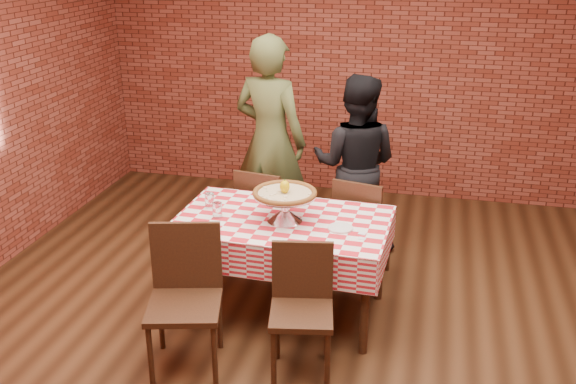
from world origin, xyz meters
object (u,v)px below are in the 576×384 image
object	(u,v)px
pizza	(285,194)
chair_far_right	(363,227)
chair_far_left	(267,216)
diner_black	(355,165)
condiment_caddy	(298,196)
water_glass_right	(210,200)
pizza_stand	(285,208)
table	(283,266)
chair_near_left	(184,304)
diner_olive	(270,141)
water_glass_left	(217,210)
chair_near_right	(301,317)

from	to	relation	value
pizza	chair_far_right	distance (m)	1.01
chair_far_left	chair_far_right	world-z (taller)	same
diner_black	condiment_caddy	bearing A→B (deg)	74.90
water_glass_right	pizza_stand	bearing A→B (deg)	-10.16
table	chair_near_left	distance (m)	0.92
chair_far_left	pizza	bearing A→B (deg)	123.82
table	diner_olive	world-z (taller)	diner_olive
pizza_stand	water_glass_right	bearing A→B (deg)	169.84
table	chair_far_right	world-z (taller)	chair_far_right
pizza_stand	water_glass_left	size ratio (longest dim) A/B	4.09
table	chair_far_right	size ratio (longest dim) A/B	1.70
water_glass_right	pizza	bearing A→B (deg)	-10.16
water_glass_left	chair_far_right	world-z (taller)	chair_far_right
condiment_caddy	chair_far_left	bearing A→B (deg)	156.89
water_glass_left	diner_olive	bearing A→B (deg)	87.80
water_glass_right	diner_olive	size ratio (longest dim) A/B	0.06
chair_far_left	chair_far_right	bearing A→B (deg)	-172.63
diner_black	water_glass_right	bearing A→B (deg)	53.99
chair_near_left	water_glass_right	bearing A→B (deg)	83.97
chair_near_right	water_glass_right	bearing A→B (deg)	126.83
table	water_glass_right	size ratio (longest dim) A/B	13.63
chair_far_right	chair_near_left	bearing A→B (deg)	70.12
condiment_caddy	diner_olive	bearing A→B (deg)	142.59
chair_far_right	table	bearing A→B (deg)	66.67
condiment_caddy	chair_near_left	xyz separation A→B (m)	(-0.50, -1.10, -0.35)
pizza_stand	condiment_caddy	size ratio (longest dim) A/B	3.63
table	diner_olive	distance (m)	1.43
table	diner_black	xyz separation A→B (m)	(0.36, 1.20, 0.42)
pizza_stand	chair_far_right	world-z (taller)	pizza_stand
diner_olive	water_glass_right	bearing A→B (deg)	97.14
pizza_stand	water_glass_left	bearing A→B (deg)	-174.18
table	chair_near_right	world-z (taller)	chair_near_right
table	pizza_stand	world-z (taller)	pizza_stand
condiment_caddy	table	bearing A→B (deg)	-72.28
diner_black	water_glass_left	bearing A→B (deg)	61.12
table	chair_near_left	size ratio (longest dim) A/B	1.59
water_glass_left	chair_far_left	distance (m)	0.89
water_glass_left	chair_far_left	world-z (taller)	chair_far_left
chair_near_right	chair_far_right	size ratio (longest dim) A/B	0.98
chair_near_right	chair_far_left	size ratio (longest dim) A/B	0.98
table	chair_near_left	xyz separation A→B (m)	(-0.45, -0.80, 0.10)
condiment_caddy	chair_far_right	xyz separation A→B (m)	(0.46, 0.39, -0.38)
water_glass_left	water_glass_right	size ratio (longest dim) A/B	1.00
pizza	chair_far_left	distance (m)	0.97
pizza	chair_far_right	xyz separation A→B (m)	(0.48, 0.72, -0.52)
water_glass_left	chair_near_left	xyz separation A→B (m)	(0.01, -0.73, -0.34)
water_glass_right	diner_black	xyz separation A→B (m)	(0.94, 1.11, -0.02)
chair_far_left	diner_black	distance (m)	0.90
water_glass_right	chair_near_left	world-z (taller)	chair_near_left
water_glass_right	chair_far_right	bearing A→B (deg)	29.33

